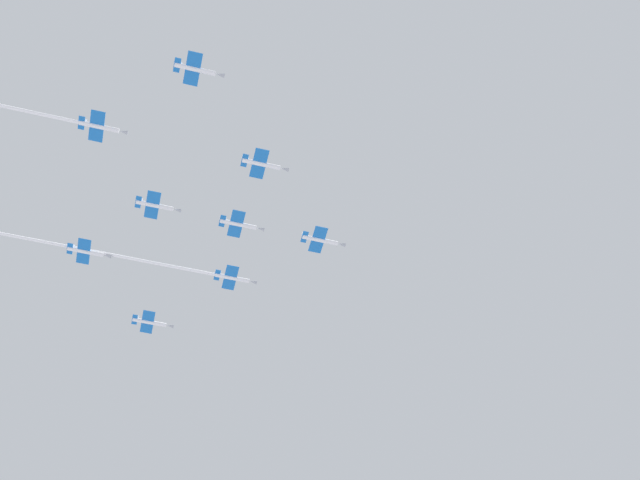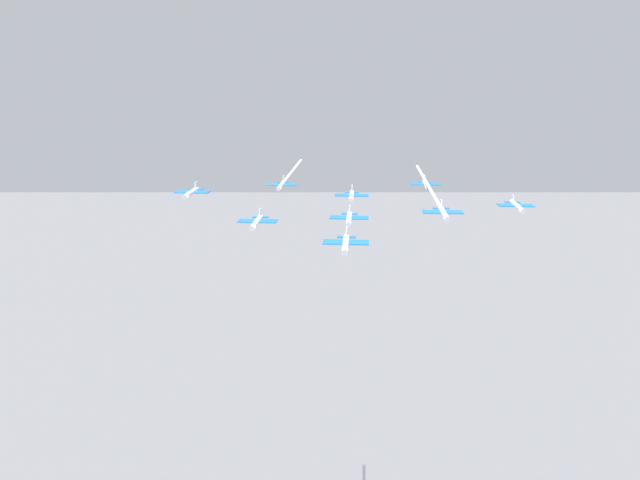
# 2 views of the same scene
# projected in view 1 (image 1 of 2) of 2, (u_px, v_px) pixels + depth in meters

# --- Properties ---
(jet_lead) EXTENTS (7.24, 10.08, 2.12)m
(jet_lead) POSITION_uv_depth(u_px,v_px,m) (321.00, 240.00, 191.46)
(jet_lead) COLOR white
(jet_port_inner) EXTENTS (7.24, 65.35, 2.12)m
(jet_port_inner) POSITION_uv_depth(u_px,v_px,m) (144.00, 261.00, 196.91)
(jet_port_inner) COLOR white
(jet_starboard_inner) EXTENTS (7.24, 10.08, 2.12)m
(jet_starboard_inner) POSITION_uv_depth(u_px,v_px,m) (262.00, 164.00, 178.36)
(jet_starboard_inner) COLOR white
(jet_port_outer) EXTENTS (7.24, 10.08, 2.12)m
(jet_port_outer) POSITION_uv_depth(u_px,v_px,m) (239.00, 224.00, 188.51)
(jet_port_outer) COLOR white
(jet_starboard_outer) EXTENTS (7.24, 10.08, 2.12)m
(jet_starboard_outer) POSITION_uv_depth(u_px,v_px,m) (150.00, 322.00, 205.90)
(jet_starboard_outer) COLOR white
(jet_center_rear) EXTENTS (7.24, 10.08, 2.12)m
(jet_center_rear) POSITION_uv_depth(u_px,v_px,m) (196.00, 69.00, 167.60)
(jet_center_rear) COLOR white
(jet_port_trail) EXTENTS (7.24, 10.08, 2.12)m
(jet_port_trail) POSITION_uv_depth(u_px,v_px,m) (156.00, 205.00, 186.32)
(jet_port_trail) COLOR white
(jet_starboard_trail) EXTENTS (7.24, 10.08, 2.12)m
(jet_starboard_trail) POSITION_uv_depth(u_px,v_px,m) (87.00, 252.00, 194.50)
(jet_starboard_trail) COLOR white
(jet_tail_end) EXTENTS (7.24, 50.29, 2.12)m
(jet_tail_end) POSITION_uv_depth(u_px,v_px,m) (29.00, 112.00, 172.05)
(jet_tail_end) COLOR white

